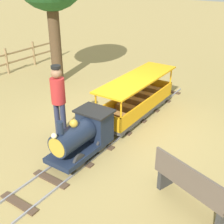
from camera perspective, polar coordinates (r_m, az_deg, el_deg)
name	(u,v)px	position (r m, az deg, el deg)	size (l,w,h in m)	color
ground_plane	(118,130)	(6.81, 1.10, -3.43)	(60.00, 60.00, 0.00)	#A38C51
track	(117,129)	(6.78, 0.95, -3.42)	(0.75, 6.40, 0.04)	gray
locomotive	(83,134)	(5.71, -5.67, -4.32)	(0.71, 1.45, 0.98)	#192338
passenger_car	(137,100)	(7.29, 4.85, 2.26)	(0.81, 2.70, 0.97)	#3F3F3F
conductor_person	(58,96)	(6.25, -10.41, 3.06)	(0.30, 0.30, 1.62)	#282D47
park_bench	(192,186)	(4.73, 15.28, -13.63)	(1.36, 0.81, 0.82)	brown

